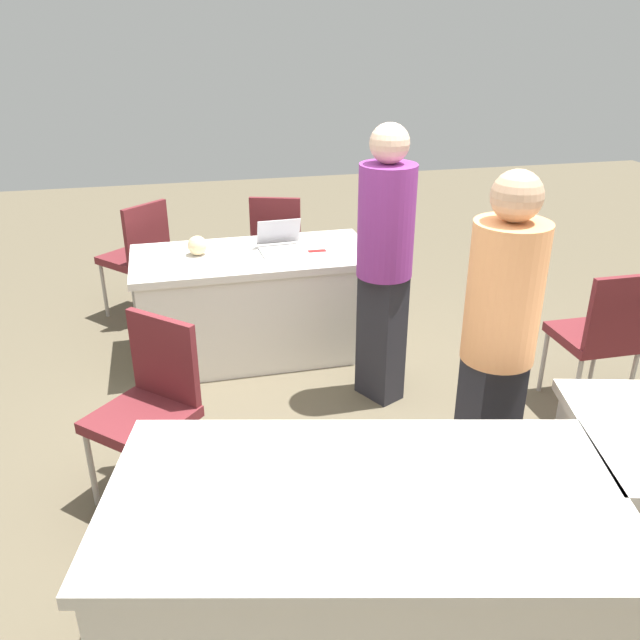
# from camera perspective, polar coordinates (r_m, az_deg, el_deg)

# --- Properties ---
(ground_plane) EXTENTS (14.40, 14.40, 0.00)m
(ground_plane) POSITION_cam_1_polar(r_m,az_deg,el_deg) (3.78, 1.48, -12.17)
(ground_plane) COLOR brown
(table_foreground) EXTENTS (1.71, 0.83, 0.77)m
(table_foreground) POSITION_cam_1_polar(r_m,az_deg,el_deg) (4.79, -5.69, 1.47)
(table_foreground) COLOR silver
(table_foreground) RESTS_ON ground
(table_mid_left) EXTENTS (1.98, 1.29, 0.77)m
(table_mid_left) POSITION_cam_1_polar(r_m,az_deg,el_deg) (2.63, 3.68, -21.28)
(table_mid_left) COLOR silver
(table_mid_left) RESTS_ON ground
(chair_near_front) EXTENTS (0.55, 0.55, 0.96)m
(chair_near_front) POSITION_cam_1_polar(r_m,az_deg,el_deg) (5.63, -3.69, 6.92)
(chair_near_front) COLOR #9E9993
(chair_near_front) RESTS_ON ground
(chair_tucked_right) EXTENTS (0.62, 0.62, 0.95)m
(chair_tucked_right) POSITION_cam_1_polar(r_m,az_deg,el_deg) (3.39, -14.67, -6.78)
(chair_tucked_right) COLOR #9E9993
(chair_tucked_right) RESTS_ON ground
(chair_aisle) EXTENTS (0.62, 0.62, 0.98)m
(chair_aisle) POSITION_cam_1_polar(r_m,az_deg,el_deg) (5.48, -15.57, 5.76)
(chair_aisle) COLOR #9E9993
(chair_aisle) RESTS_ON ground
(chair_by_pillar) EXTENTS (0.44, 0.44, 0.95)m
(chair_by_pillar) POSITION_cam_1_polar(r_m,az_deg,el_deg) (4.33, 23.42, -0.91)
(chair_by_pillar) COLOR #9E9993
(chair_by_pillar) RESTS_ON ground
(person_attendee_standing) EXTENTS (0.46, 0.46, 1.76)m
(person_attendee_standing) POSITION_cam_1_polar(r_m,az_deg,el_deg) (3.97, 5.69, 5.75)
(person_attendee_standing) COLOR #26262D
(person_attendee_standing) RESTS_ON ground
(person_attendee_browsing) EXTENTS (0.42, 0.42, 1.71)m
(person_attendee_browsing) POSITION_cam_1_polar(r_m,az_deg,el_deg) (3.12, 15.40, -1.14)
(person_attendee_browsing) COLOR #26262D
(person_attendee_browsing) RESTS_ON ground
(laptop_silver) EXTENTS (0.33, 0.31, 0.21)m
(laptop_silver) POSITION_cam_1_polar(r_m,az_deg,el_deg) (4.68, -3.34, 6.55)
(laptop_silver) COLOR silver
(laptop_silver) RESTS_ON table_foreground
(yarn_ball) EXTENTS (0.14, 0.14, 0.14)m
(yarn_ball) POSITION_cam_1_polar(r_m,az_deg,el_deg) (4.65, -10.67, 6.42)
(yarn_ball) COLOR beige
(yarn_ball) RESTS_ON table_foreground
(scissors_red) EXTENTS (0.18, 0.04, 0.01)m
(scissors_red) POSITION_cam_1_polar(r_m,az_deg,el_deg) (4.66, -0.59, 6.04)
(scissors_red) COLOR red
(scissors_red) RESTS_ON table_foreground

